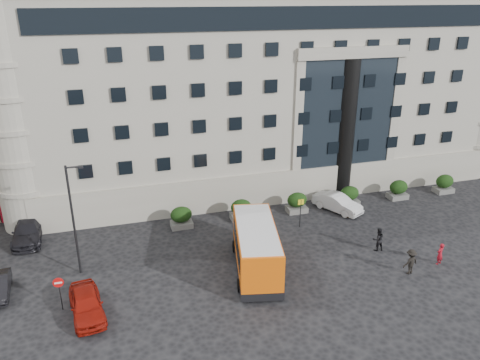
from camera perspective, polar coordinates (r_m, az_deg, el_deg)
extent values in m
plane|color=black|center=(33.96, 2.00, -10.71)|extent=(120.00, 120.00, 0.00)
cube|color=#9F9B8D|center=(52.24, 0.73, 11.61)|extent=(44.00, 24.00, 18.00)
cylinder|color=black|center=(44.60, 12.68, 6.00)|extent=(1.80, 1.80, 13.00)
cube|color=#5D5D5B|center=(39.62, -7.12, -5.39)|extent=(1.80, 1.20, 0.50)
ellipsoid|color=black|center=(39.21, -7.18, -4.20)|extent=(1.80, 1.26, 1.34)
cube|color=#5D5D5B|center=(40.64, 0.14, -4.48)|extent=(1.80, 1.20, 0.50)
ellipsoid|color=black|center=(40.24, 0.14, -3.30)|extent=(1.80, 1.26, 1.34)
cube|color=#5D5D5B|center=(42.27, 6.92, -3.56)|extent=(1.80, 1.20, 0.50)
ellipsoid|color=black|center=(41.89, 6.97, -2.42)|extent=(1.80, 1.26, 1.34)
cube|color=#5D5D5B|center=(44.46, 13.10, -2.67)|extent=(1.80, 1.20, 0.50)
ellipsoid|color=black|center=(44.10, 13.20, -1.59)|extent=(1.80, 1.26, 1.34)
cube|color=#5D5D5B|center=(47.13, 18.63, -1.85)|extent=(1.80, 1.20, 0.50)
ellipsoid|color=black|center=(46.79, 18.77, -0.82)|extent=(1.80, 1.26, 1.34)
cube|color=#5D5D5B|center=(50.19, 23.53, -1.11)|extent=(1.80, 1.20, 0.50)
ellipsoid|color=black|center=(49.87, 23.69, -0.14)|extent=(1.80, 1.26, 1.34)
cylinder|color=#262628|center=(33.41, -19.64, -4.80)|extent=(0.16, 0.16, 8.00)
cylinder|color=#262628|center=(31.93, -19.70, 1.48)|extent=(0.90, 0.12, 0.12)
cube|color=black|center=(31.91, -18.89, 1.49)|extent=(0.35, 0.18, 0.14)
cylinder|color=#262628|center=(39.21, 7.37, -4.08)|extent=(0.08, 0.08, 2.50)
cube|color=yellow|center=(38.76, 7.44, -2.68)|extent=(0.50, 0.06, 0.45)
cylinder|color=#262628|center=(31.45, -21.05, -12.89)|extent=(0.08, 0.08, 2.20)
cylinder|color=red|center=(30.92, -21.28, -11.58)|extent=(0.64, 0.05, 0.64)
cube|color=white|center=(30.88, -21.29, -11.62)|extent=(0.45, 0.04, 0.10)
cube|color=#EF5E0B|center=(32.86, 1.99, -8.00)|extent=(4.33, 8.32, 2.73)
cube|color=black|center=(33.62, 1.96, -10.17)|extent=(4.38, 8.37, 0.55)
cube|color=black|center=(32.72, 2.00, -7.56)|extent=(4.02, 6.63, 1.19)
cube|color=silver|center=(32.23, 2.02, -5.97)|extent=(4.12, 7.91, 0.18)
cylinder|color=black|center=(31.40, -0.06, -12.72)|extent=(0.46, 0.94, 0.90)
cylinder|color=black|center=(31.68, 4.96, -12.46)|extent=(0.46, 0.94, 0.90)
cylinder|color=black|center=(35.68, -0.67, -8.11)|extent=(0.46, 0.94, 0.90)
cylinder|color=black|center=(35.93, 3.70, -7.93)|extent=(0.46, 0.94, 0.90)
cube|color=maroon|center=(46.98, -25.61, -1.02)|extent=(2.98, 4.27, 2.79)
cube|color=maroon|center=(44.45, -25.60, -2.90)|extent=(2.63, 2.04, 1.90)
cube|color=black|center=(43.59, -25.71, -2.83)|extent=(2.12, 0.34, 0.89)
cylinder|color=black|center=(44.99, -26.98, -4.01)|extent=(0.39, 0.96, 0.94)
cylinder|color=black|center=(44.79, -23.88, -3.57)|extent=(0.39, 0.96, 0.94)
cylinder|color=black|center=(48.38, -26.78, -2.23)|extent=(0.39, 0.96, 0.94)
cylinder|color=black|center=(48.19, -23.90, -1.82)|extent=(0.39, 0.96, 0.94)
imported|color=maroon|center=(30.67, -18.21, -14.16)|extent=(2.45, 4.80, 1.56)
imported|color=black|center=(40.82, -24.47, -5.68)|extent=(2.25, 5.30, 1.52)
imported|color=black|center=(45.36, -24.04, -2.98)|extent=(2.89, 5.21, 1.38)
imported|color=silver|center=(42.89, 11.80, -2.75)|extent=(3.57, 4.82, 1.52)
imported|color=maroon|center=(36.94, 23.20, -8.28)|extent=(0.70, 0.57, 1.65)
imported|color=black|center=(37.17, 16.48, -6.94)|extent=(0.93, 0.73, 1.86)
imported|color=black|center=(34.97, 20.08, -9.34)|extent=(1.32, 0.92, 1.87)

